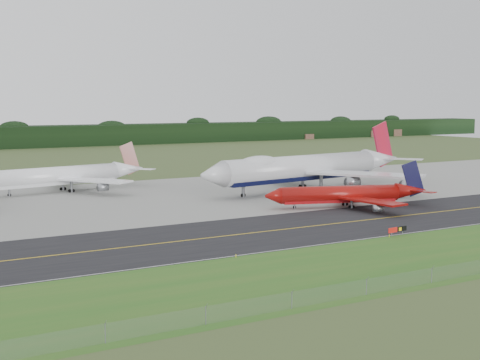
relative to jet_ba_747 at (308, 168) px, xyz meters
name	(u,v)px	position (x,y,z in m)	size (l,w,h in m)	color
ground	(327,220)	(-25.25, -42.63, -6.64)	(600.00, 600.00, 0.00)	#364B23
grass_verge	(451,251)	(-25.25, -77.63, -6.64)	(400.00, 30.00, 0.01)	#28601C
taxiway	(339,223)	(-25.25, -46.63, -6.63)	(400.00, 32.00, 0.02)	black
apron	(217,193)	(-25.25, 8.37, -6.63)	(400.00, 78.00, 0.01)	gray
taxiway_centreline	(339,223)	(-25.25, -46.63, -6.61)	(400.00, 0.40, 0.00)	gold
taxiway_edge_line	(389,236)	(-25.25, -62.13, -6.61)	(400.00, 0.25, 0.00)	silver
horizon_treeline	(34,138)	(-25.25, 231.14, -1.17)	(700.00, 25.00, 12.00)	black
jet_ba_747	(308,168)	(0.00, 0.00, 0.00)	(77.54, 63.62, 19.51)	silver
jet_red_737	(348,194)	(-9.47, -30.20, -3.54)	(40.62, 32.27, 11.22)	maroon
jet_star_tail	(66,176)	(-61.49, 32.80, -2.13)	(51.17, 42.30, 13.52)	white
taxiway_sign	(397,229)	(-23.68, -62.73, -5.46)	(5.01, 0.75, 1.67)	slate
edge_marker_left	(236,256)	(-59.68, -63.13, -6.39)	(0.16, 0.16, 0.50)	yellow
edge_marker_center	(389,236)	(-26.09, -63.13, -6.39)	(0.16, 0.16, 0.50)	yellow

